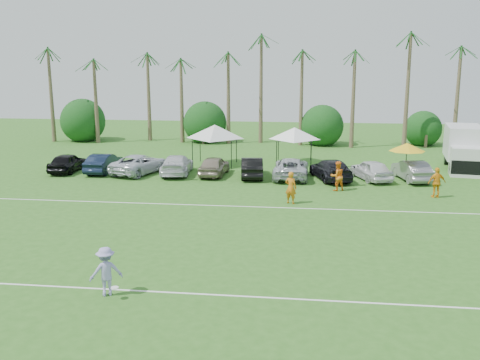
# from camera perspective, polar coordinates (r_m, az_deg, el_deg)

# --- Properties ---
(ground) EXTENTS (120.00, 120.00, 0.00)m
(ground) POSITION_cam_1_polar(r_m,az_deg,el_deg) (17.80, -8.25, -14.47)
(ground) COLOR #2E631D
(ground) RESTS_ON ground
(field_lines) EXTENTS (80.00, 12.10, 0.01)m
(field_lines) POSITION_cam_1_polar(r_m,az_deg,el_deg) (25.01, -3.44, -6.32)
(field_lines) COLOR white
(field_lines) RESTS_ON ground
(palm_tree_0) EXTENTS (2.40, 2.40, 8.90)m
(palm_tree_0) POSITION_cam_1_polar(r_m,az_deg,el_deg) (59.47, -19.67, 11.10)
(palm_tree_0) COLOR brown
(palm_tree_0) RESTS_ON ground
(palm_tree_1) EXTENTS (2.40, 2.40, 9.90)m
(palm_tree_1) POSITION_cam_1_polar(r_m,az_deg,el_deg) (57.43, -15.16, 12.23)
(palm_tree_1) COLOR brown
(palm_tree_1) RESTS_ON ground
(palm_tree_2) EXTENTS (2.40, 2.40, 10.90)m
(palm_tree_2) POSITION_cam_1_polar(r_m,az_deg,el_deg) (55.77, -10.32, 13.35)
(palm_tree_2) COLOR brown
(palm_tree_2) RESTS_ON ground
(palm_tree_3) EXTENTS (2.40, 2.40, 11.90)m
(palm_tree_3) POSITION_cam_1_polar(r_m,az_deg,el_deg) (54.76, -6.22, 14.39)
(palm_tree_3) COLOR brown
(palm_tree_3) RESTS_ON ground
(palm_tree_4) EXTENTS (2.40, 2.40, 8.90)m
(palm_tree_4) POSITION_cam_1_polar(r_m,az_deg,el_deg) (53.96, -1.93, 11.74)
(palm_tree_4) COLOR brown
(palm_tree_4) RESTS_ON ground
(palm_tree_5) EXTENTS (2.40, 2.40, 9.90)m
(palm_tree_5) POSITION_cam_1_polar(r_m,az_deg,el_deg) (53.48, 2.41, 12.67)
(palm_tree_5) COLOR brown
(palm_tree_5) RESTS_ON ground
(palm_tree_6) EXTENTS (2.40, 2.40, 10.90)m
(palm_tree_6) POSITION_cam_1_polar(r_m,az_deg,el_deg) (53.31, 6.82, 13.52)
(palm_tree_6) COLOR brown
(palm_tree_6) RESTS_ON ground
(palm_tree_7) EXTENTS (2.40, 2.40, 11.90)m
(palm_tree_7) POSITION_cam_1_polar(r_m,az_deg,el_deg) (53.46, 11.27, 14.28)
(palm_tree_7) COLOR brown
(palm_tree_7) RESTS_ON ground
(palm_tree_8) EXTENTS (2.40, 2.40, 8.90)m
(palm_tree_8) POSITION_cam_1_polar(r_m,az_deg,el_deg) (53.99, 16.56, 11.25)
(palm_tree_8) COLOR brown
(palm_tree_8) RESTS_ON ground
(palm_tree_9) EXTENTS (2.40, 2.40, 9.90)m
(palm_tree_9) POSITION_cam_1_polar(r_m,az_deg,el_deg) (55.01, 21.86, 11.81)
(palm_tree_9) COLOR brown
(palm_tree_9) RESTS_ON ground
(bush_tree_0) EXTENTS (4.00, 4.00, 4.00)m
(bush_tree_0) POSITION_cam_1_polar(r_m,az_deg,el_deg) (59.44, -16.25, 5.82)
(bush_tree_0) COLOR brown
(bush_tree_0) RESTS_ON ground
(bush_tree_1) EXTENTS (4.00, 4.00, 4.00)m
(bush_tree_1) POSITION_cam_1_polar(r_m,az_deg,el_deg) (55.62, -3.77, 5.87)
(bush_tree_1) COLOR brown
(bush_tree_1) RESTS_ON ground
(bush_tree_2) EXTENTS (4.00, 4.00, 4.00)m
(bush_tree_2) POSITION_cam_1_polar(r_m,az_deg,el_deg) (54.67, 8.74, 5.64)
(bush_tree_2) COLOR brown
(bush_tree_2) RESTS_ON ground
(bush_tree_3) EXTENTS (4.00, 4.00, 4.00)m
(bush_tree_3) POSITION_cam_1_polar(r_m,az_deg,el_deg) (55.87, 19.09, 5.25)
(bush_tree_3) COLOR brown
(bush_tree_3) RESTS_ON ground
(sideline_player_a) EXTENTS (0.81, 0.68, 1.90)m
(sideline_player_a) POSITION_cam_1_polar(r_m,az_deg,el_deg) (31.13, 5.44, -0.81)
(sideline_player_a) COLOR orange
(sideline_player_a) RESTS_ON ground
(sideline_player_b) EXTENTS (1.14, 1.04, 1.90)m
(sideline_player_b) POSITION_cam_1_polar(r_m,az_deg,el_deg) (34.77, 10.34, 0.42)
(sideline_player_b) COLOR orange
(sideline_player_b) RESTS_ON ground
(sideline_player_c) EXTENTS (1.17, 0.68, 1.87)m
(sideline_player_c) POSITION_cam_1_polar(r_m,az_deg,el_deg) (34.51, 20.25, -0.27)
(sideline_player_c) COLOR orange
(sideline_player_c) RESTS_ON ground
(box_truck) EXTENTS (3.36, 6.70, 3.30)m
(box_truck) POSITION_cam_1_polar(r_m,az_deg,el_deg) (44.33, 22.79, 3.26)
(box_truck) COLOR silver
(box_truck) RESTS_ON ground
(canopy_tent_left) EXTENTS (4.69, 4.69, 3.80)m
(canopy_tent_left) POSITION_cam_1_polar(r_m,az_deg,el_deg) (42.67, -2.70, 5.91)
(canopy_tent_left) COLOR black
(canopy_tent_left) RESTS_ON ground
(canopy_tent_right) EXTENTS (4.23, 4.23, 3.43)m
(canopy_tent_right) POSITION_cam_1_polar(r_m,az_deg,el_deg) (43.79, 5.86, 5.60)
(canopy_tent_right) COLOR black
(canopy_tent_right) RESTS_ON ground
(market_umbrella) EXTENTS (2.45, 2.45, 2.73)m
(market_umbrella) POSITION_cam_1_polar(r_m,az_deg,el_deg) (38.11, 17.39, 3.37)
(market_umbrella) COLOR black
(market_umbrella) RESTS_ON ground
(frisbee_player) EXTENTS (1.32, 1.12, 1.77)m
(frisbee_player) POSITION_cam_1_polar(r_m,az_deg,el_deg) (19.49, -14.11, -9.43)
(frisbee_player) COLOR #9D95D3
(frisbee_player) RESTS_ON ground
(parked_car_0) EXTENTS (1.71, 4.21, 1.43)m
(parked_car_0) POSITION_cam_1_polar(r_m,az_deg,el_deg) (42.29, -17.93, 1.79)
(parked_car_0) COLOR black
(parked_car_0) RESTS_ON ground
(parked_car_1) EXTENTS (1.63, 4.38, 1.43)m
(parked_car_1) POSITION_cam_1_polar(r_m,az_deg,el_deg) (41.34, -14.31, 1.78)
(parked_car_1) COLOR black
(parked_car_1) RESTS_ON ground
(parked_car_2) EXTENTS (3.85, 5.63, 1.43)m
(parked_car_2) POSITION_cam_1_polar(r_m,az_deg,el_deg) (40.33, -10.65, 1.69)
(parked_car_2) COLOR silver
(parked_car_2) RESTS_ON ground
(parked_car_3) EXTENTS (2.43, 5.09, 1.43)m
(parked_car_3) POSITION_cam_1_polar(r_m,az_deg,el_deg) (39.65, -6.75, 1.64)
(parked_car_3) COLOR silver
(parked_car_3) RESTS_ON ground
(parked_car_4) EXTENTS (1.94, 4.29, 1.43)m
(parked_car_4) POSITION_cam_1_polar(r_m,az_deg,el_deg) (39.01, -2.78, 1.54)
(parked_car_4) COLOR gray
(parked_car_4) RESTS_ON ground
(parked_car_5) EXTENTS (1.99, 4.49, 1.43)m
(parked_car_5) POSITION_cam_1_polar(r_m,az_deg,el_deg) (38.40, 1.28, 1.37)
(parked_car_5) COLOR black
(parked_car_5) RESTS_ON ground
(parked_car_6) EXTENTS (2.42, 5.17, 1.43)m
(parked_car_6) POSITION_cam_1_polar(r_m,az_deg,el_deg) (38.28, 5.46, 1.29)
(parked_car_6) COLOR #B5BAC0
(parked_car_6) RESTS_ON ground
(parked_car_7) EXTENTS (3.29, 5.29, 1.43)m
(parked_car_7) POSITION_cam_1_polar(r_m,az_deg,el_deg) (38.11, 9.66, 1.12)
(parked_car_7) COLOR black
(parked_car_7) RESTS_ON ground
(parked_car_8) EXTENTS (3.01, 4.52, 1.43)m
(parked_car_8) POSITION_cam_1_polar(r_m,az_deg,el_deg) (38.54, 13.80, 1.06)
(parked_car_8) COLOR white
(parked_car_8) RESTS_ON ground
(parked_car_9) EXTENTS (2.32, 4.55, 1.43)m
(parked_car_9) POSITION_cam_1_polar(r_m,az_deg,el_deg) (39.17, 17.84, 1.00)
(parked_car_9) COLOR gray
(parked_car_9) RESTS_ON ground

